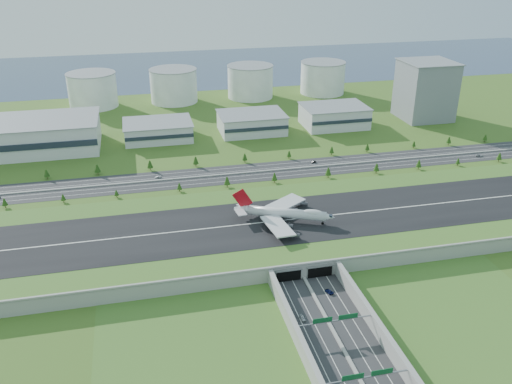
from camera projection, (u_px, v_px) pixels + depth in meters
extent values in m
plane|color=#3A5A1C|center=(279.00, 233.00, 326.59)|extent=(1200.00, 1200.00, 0.00)
cube|color=gray|center=(279.00, 227.00, 324.90)|extent=(520.00, 100.00, 8.00)
cube|color=#376422|center=(279.00, 221.00, 323.18)|extent=(520.00, 100.00, 0.16)
cube|color=black|center=(279.00, 221.00, 323.12)|extent=(520.00, 58.00, 0.12)
cube|color=silver|center=(279.00, 221.00, 323.09)|extent=(520.00, 0.90, 0.02)
cube|color=gray|center=(304.00, 264.00, 279.28)|extent=(520.00, 1.20, 1.20)
cube|color=#28282B|center=(347.00, 356.00, 229.29)|extent=(34.00, 120.00, 0.12)
cube|color=gray|center=(347.00, 356.00, 229.12)|extent=(1.60, 120.00, 0.90)
cube|color=gray|center=(299.00, 340.00, 232.80)|extent=(2.40, 100.00, 8.00)
cube|color=gray|center=(377.00, 328.00, 240.15)|extent=(2.40, 100.00, 8.00)
cube|color=black|center=(289.00, 275.00, 279.13)|extent=(13.00, 1.20, 6.00)
cube|color=black|center=(320.00, 271.00, 282.56)|extent=(13.00, 1.20, 6.00)
cylinder|color=gray|center=(294.00, 334.00, 237.27)|extent=(0.70, 0.70, 7.00)
cylinder|color=gray|center=(374.00, 321.00, 244.94)|extent=(0.70, 0.70, 7.00)
cube|color=gray|center=(335.00, 321.00, 239.55)|extent=(38.00, 0.50, 0.50)
cube|color=#0C4C23|center=(323.00, 320.00, 237.66)|extent=(9.00, 0.30, 2.40)
cube|color=#0C4C23|center=(348.00, 316.00, 240.08)|extent=(9.00, 0.30, 2.40)
cylinder|color=gray|center=(411.00, 376.00, 213.99)|extent=(0.70, 0.70, 7.00)
cube|color=gray|center=(367.00, 377.00, 208.60)|extent=(38.00, 0.50, 0.50)
cube|color=#0C4C23|center=(353.00, 377.00, 206.71)|extent=(9.00, 0.30, 2.40)
cube|color=#0C4C23|center=(382.00, 372.00, 209.13)|extent=(9.00, 0.30, 2.40)
cube|color=#28282B|center=(246.00, 173.00, 410.57)|extent=(560.00, 36.00, 0.12)
cylinder|color=#3D2819|center=(5.00, 206.00, 356.81)|extent=(0.50, 0.50, 2.40)
cone|color=#1C3D10|center=(4.00, 202.00, 355.52)|extent=(3.73, 3.73, 4.80)
cylinder|color=#3D2819|center=(64.00, 201.00, 364.29)|extent=(0.50, 0.50, 2.14)
cone|color=#1C3D10|center=(63.00, 197.00, 363.14)|extent=(3.33, 3.33, 4.28)
cylinder|color=#3D2819|center=(117.00, 196.00, 371.37)|extent=(0.50, 0.50, 1.98)
cone|color=#1C3D10|center=(116.00, 193.00, 370.30)|extent=(3.09, 3.09, 3.97)
cylinder|color=#3D2819|center=(180.00, 190.00, 380.00)|extent=(0.50, 0.50, 2.31)
cone|color=#1C3D10|center=(179.00, 186.00, 378.76)|extent=(3.59, 3.59, 4.62)
cylinder|color=#3D2819|center=(227.00, 185.00, 386.74)|extent=(0.50, 0.50, 2.87)
cone|color=#1C3D10|center=(227.00, 180.00, 385.20)|extent=(4.46, 4.46, 5.73)
cylinder|color=#3D2819|center=(274.00, 181.00, 393.83)|extent=(0.50, 0.50, 2.72)
cone|color=#1C3D10|center=(274.00, 177.00, 392.37)|extent=(4.23, 4.23, 5.43)
cylinder|color=#3D2819|center=(328.00, 176.00, 402.11)|extent=(0.50, 0.50, 2.95)
cone|color=#1C3D10|center=(328.00, 171.00, 400.53)|extent=(4.58, 4.58, 5.89)
cylinder|color=#3D2819|center=(376.00, 171.00, 409.91)|extent=(0.50, 0.50, 2.82)
cone|color=#1C3D10|center=(377.00, 167.00, 408.40)|extent=(4.39, 4.39, 5.64)
cylinder|color=#3D2819|center=(418.00, 168.00, 417.01)|extent=(0.50, 0.50, 2.73)
cone|color=#1C3D10|center=(419.00, 163.00, 415.54)|extent=(4.24, 4.24, 5.45)
cylinder|color=#3D2819|center=(458.00, 164.00, 423.92)|extent=(0.50, 0.50, 2.20)
cone|color=#1C3D10|center=(458.00, 161.00, 422.74)|extent=(3.42, 3.42, 4.40)
cylinder|color=#3D2819|center=(499.00, 160.00, 431.17)|extent=(0.50, 0.50, 2.74)
cone|color=#1C3D10|center=(499.00, 156.00, 429.70)|extent=(4.27, 4.27, 5.48)
cylinder|color=#3D2819|center=(47.00, 177.00, 399.97)|extent=(0.50, 0.50, 2.69)
cone|color=#1C3D10|center=(46.00, 173.00, 398.52)|extent=(4.18, 4.18, 5.37)
cylinder|color=#3D2819|center=(98.00, 173.00, 407.23)|extent=(0.50, 0.50, 2.98)
cone|color=#1C3D10|center=(97.00, 168.00, 405.63)|extent=(4.64, 4.64, 5.96)
cylinder|color=#3D2819|center=(150.00, 168.00, 415.12)|extent=(0.50, 0.50, 2.89)
cone|color=#1C3D10|center=(150.00, 164.00, 413.57)|extent=(4.49, 4.49, 5.78)
cylinder|color=#3D2819|center=(196.00, 165.00, 422.22)|extent=(0.50, 0.50, 2.88)
cone|color=#1C3D10|center=(196.00, 160.00, 420.67)|extent=(4.49, 4.49, 5.77)
cylinder|color=#3D2819|center=(245.00, 161.00, 430.16)|extent=(0.50, 0.50, 2.63)
cone|color=#1C3D10|center=(245.00, 157.00, 428.74)|extent=(4.09, 4.09, 5.26)
cylinder|color=#3D2819|center=(289.00, 157.00, 437.61)|extent=(0.50, 0.50, 2.34)
cone|color=#1C3D10|center=(289.00, 154.00, 436.35)|extent=(3.63, 3.63, 4.67)
cylinder|color=#3D2819|center=(331.00, 153.00, 444.90)|extent=(0.50, 0.50, 2.56)
cone|color=#1C3D10|center=(332.00, 150.00, 443.52)|extent=(3.98, 3.98, 5.11)
cylinder|color=#3D2819|center=(367.00, 150.00, 451.24)|extent=(0.50, 0.50, 2.56)
cone|color=#1C3D10|center=(367.00, 147.00, 449.86)|extent=(3.98, 3.98, 5.11)
cylinder|color=#3D2819|center=(414.00, 147.00, 459.90)|extent=(0.50, 0.50, 2.15)
cone|color=#1C3D10|center=(414.00, 144.00, 458.74)|extent=(3.35, 3.35, 4.30)
cylinder|color=#3D2819|center=(448.00, 144.00, 466.41)|extent=(0.50, 0.50, 2.70)
cone|color=#1C3D10|center=(449.00, 140.00, 464.95)|extent=(4.20, 4.20, 5.41)
cylinder|color=#3D2819|center=(485.00, 141.00, 473.63)|extent=(0.50, 0.50, 2.38)
cone|color=#1C3D10|center=(485.00, 137.00, 472.35)|extent=(3.70, 3.70, 4.76)
cube|color=silver|center=(24.00, 136.00, 450.56)|extent=(120.00, 60.00, 25.00)
cube|color=silver|center=(158.00, 131.00, 479.32)|extent=(58.00, 42.00, 15.00)
cube|color=silver|center=(252.00, 123.00, 496.07)|extent=(58.00, 42.00, 17.00)
cube|color=silver|center=(334.00, 116.00, 511.82)|extent=(58.00, 42.00, 19.00)
cube|color=slate|center=(425.00, 91.00, 527.86)|extent=(46.00, 46.00, 55.00)
cylinder|color=silver|center=(93.00, 90.00, 569.10)|extent=(50.00, 50.00, 35.00)
cylinder|color=silver|center=(174.00, 86.00, 586.27)|extent=(50.00, 50.00, 35.00)
cylinder|color=silver|center=(250.00, 82.00, 603.45)|extent=(50.00, 50.00, 35.00)
cylinder|color=silver|center=(323.00, 78.00, 620.63)|extent=(50.00, 50.00, 35.00)
cube|color=#31425F|center=(189.00, 68.00, 751.03)|extent=(1200.00, 260.00, 0.06)
cylinder|color=silver|center=(285.00, 213.00, 320.92)|extent=(47.30, 25.21, 5.63)
cone|color=silver|center=(329.00, 217.00, 316.29)|extent=(8.72, 8.01, 5.63)
cone|color=silver|center=(241.00, 209.00, 325.41)|extent=(10.33, 8.73, 5.63)
ellipsoid|color=silver|center=(313.00, 212.00, 317.13)|extent=(12.75, 8.90, 3.46)
cube|color=silver|center=(278.00, 226.00, 308.29)|extent=(15.02, 27.74, 1.39)
cube|color=silver|center=(285.00, 203.00, 334.91)|extent=(28.30, 24.26, 1.39)
cylinder|color=#38383D|center=(289.00, 226.00, 311.97)|extent=(5.25, 4.27, 2.64)
cylinder|color=#38383D|center=(296.00, 235.00, 302.46)|extent=(5.25, 4.27, 2.64)
cylinder|color=#38383D|center=(294.00, 210.00, 330.77)|extent=(5.25, 4.27, 2.64)
cylinder|color=#38383D|center=(304.00, 204.00, 338.48)|extent=(5.25, 4.27, 2.64)
cube|color=silver|center=(241.00, 212.00, 319.86)|extent=(6.26, 10.18, 0.53)
cube|color=silver|center=(245.00, 204.00, 330.05)|extent=(10.94, 9.96, 0.53)
cube|color=#A10B14|center=(242.00, 199.00, 322.44)|extent=(11.78, 5.83, 13.19)
cylinder|color=black|center=(323.00, 223.00, 318.87)|extent=(1.67, 0.62, 1.67)
cylinder|color=black|center=(278.00, 222.00, 320.98)|extent=(1.67, 0.62, 1.67)
cylinder|color=black|center=(279.00, 217.00, 325.99)|extent=(1.67, 0.62, 1.67)
cylinder|color=black|center=(269.00, 221.00, 321.90)|extent=(1.67, 0.62, 1.67)
cylinder|color=black|center=(271.00, 216.00, 326.92)|extent=(1.67, 0.62, 1.67)
imported|color=#BBBCC0|center=(302.00, 318.00, 251.33)|extent=(2.24, 4.98, 1.66)
imported|color=#0D1645|center=(329.00, 291.00, 270.40)|extent=(4.00, 5.58, 1.41)
imported|color=black|center=(313.00, 162.00, 429.21)|extent=(4.44, 2.51, 1.38)
imported|color=#AEAEB3|center=(479.00, 155.00, 441.84)|extent=(6.38, 4.58, 1.61)
imported|color=white|center=(158.00, 177.00, 401.91)|extent=(4.88, 2.23, 1.38)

